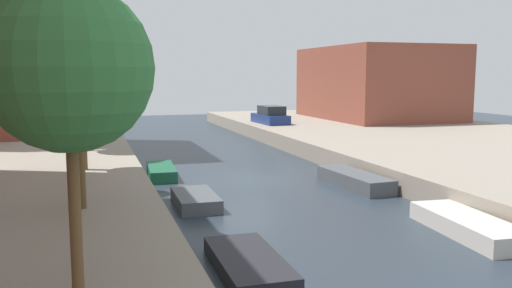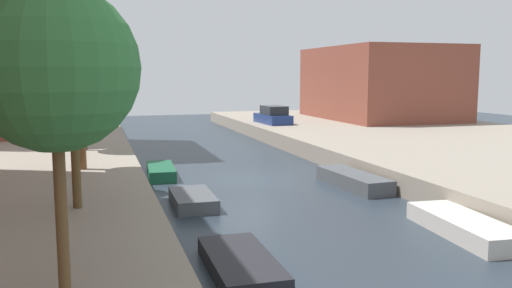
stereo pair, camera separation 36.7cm
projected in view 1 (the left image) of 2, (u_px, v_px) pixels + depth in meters
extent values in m
plane|color=#28333D|center=(248.00, 180.00, 25.34)|extent=(84.00, 84.00, 0.00)
cube|color=gray|center=(505.00, 155.00, 29.76)|extent=(20.00, 64.00, 1.00)
cube|color=brown|center=(376.00, 83.00, 48.44)|extent=(10.00, 14.01, 6.42)
cylinder|color=brown|center=(75.00, 218.00, 9.12)|extent=(0.21, 0.21, 3.11)
sphere|color=#327539|center=(68.00, 68.00, 8.79)|extent=(2.84, 2.84, 2.84)
cylinder|color=brown|center=(80.00, 154.00, 15.77)|extent=(0.26, 0.26, 3.28)
sphere|color=#288739|center=(76.00, 63.00, 15.42)|extent=(2.98, 2.98, 2.98)
cylinder|color=brown|center=(82.00, 134.00, 22.29)|extent=(0.36, 0.36, 3.03)
sphere|color=#3B7226|center=(80.00, 82.00, 22.01)|extent=(1.81, 1.81, 1.81)
cylinder|color=brown|center=(83.00, 120.00, 27.89)|extent=(0.29, 0.29, 3.28)
sphere|color=#29753B|center=(81.00, 69.00, 27.55)|extent=(2.86, 2.86, 2.86)
cube|color=navy|center=(270.00, 119.00, 43.67)|extent=(2.01, 4.53, 0.74)
cube|color=#1E2328|center=(271.00, 110.00, 43.26)|extent=(1.71, 2.52, 0.72)
cube|color=#232328|center=(248.00, 264.00, 13.47)|extent=(1.63, 3.74, 0.44)
cube|color=#4C5156|center=(195.00, 200.00, 20.23)|extent=(1.56, 3.08, 0.51)
cube|color=#195638|center=(161.00, 172.00, 26.01)|extent=(1.44, 3.67, 0.55)
cube|color=beige|center=(469.00, 226.00, 16.68)|extent=(1.92, 4.60, 0.57)
cube|color=#4C5156|center=(354.00, 180.00, 23.72)|extent=(1.66, 4.61, 0.65)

